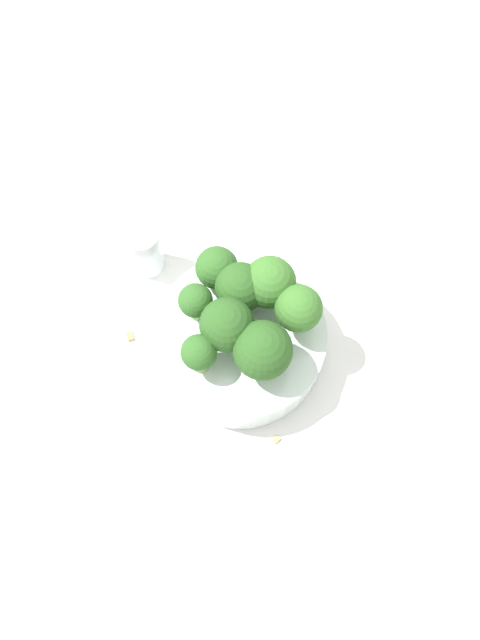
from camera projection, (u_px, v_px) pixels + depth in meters
ground_plane at (240, 349)px, 0.64m from camera, size 3.00×3.00×0.00m
bowl at (240, 341)px, 0.61m from camera, size 0.17×0.17×0.05m
broccoli_floret_0 at (240, 288)px, 0.57m from camera, size 0.05×0.05×0.06m
broccoli_floret_1 at (227, 325)px, 0.55m from camera, size 0.05×0.05×0.06m
broccoli_floret_2 at (199, 354)px, 0.55m from camera, size 0.03×0.03×0.05m
broccoli_floret_3 at (196, 302)px, 0.57m from camera, size 0.03×0.03×0.05m
broccoli_floret_4 at (298, 309)px, 0.56m from camera, size 0.04×0.04×0.06m
broccoli_floret_5 at (263, 350)px, 0.55m from camera, size 0.05×0.05×0.06m
broccoli_floret_6 at (217, 268)px, 0.59m from camera, size 0.04×0.04×0.05m
broccoli_floret_7 at (270, 283)px, 0.57m from camera, size 0.05×0.05×0.06m
pepper_shaker at (144, 250)px, 0.64m from camera, size 0.04×0.04×0.06m
almond_crumb_0 at (130, 335)px, 0.64m from camera, size 0.01×0.01×0.01m
almond_crumb_1 at (220, 254)px, 0.67m from camera, size 0.01×0.01×0.01m
almond_crumb_2 at (276, 439)px, 0.60m from camera, size 0.01×0.01×0.01m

